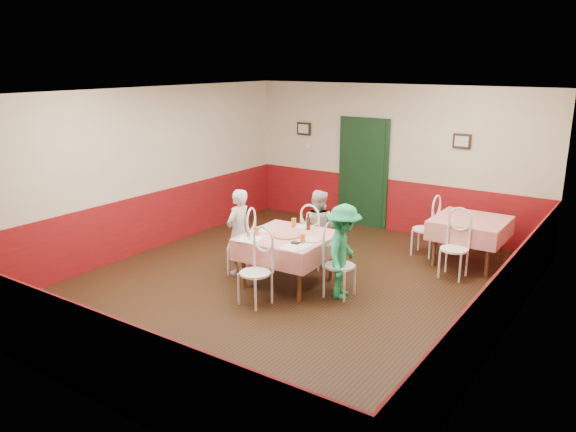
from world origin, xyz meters
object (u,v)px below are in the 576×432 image
Objects in this scene: chair_far at (316,240)px; diner_left at (238,232)px; pizza at (287,235)px; wallet at (295,243)px; main_table at (288,260)px; glass_a at (256,231)px; glass_b at (303,239)px; chair_second_b at (454,249)px; diner_right at (343,252)px; second_table at (469,241)px; glass_c at (294,223)px; chair_right at (340,266)px; chair_near at (255,273)px; beer_bottle at (308,222)px; chair_left at (241,246)px; chair_second_a at (425,229)px; diner_far at (318,228)px.

diner_left is at bearing 49.19° from chair_far.
pizza is 3.84× the size of wallet.
main_table is 9.64× the size of glass_a.
main_table is 0.62m from glass_b.
diner_right is (-1.04, -1.60, 0.22)m from chair_second_b.
second_table is 2.93m from glass_c.
chair_right is 1.20m from chair_near.
beer_bottle is at bearing 0.22° from glass_c.
chair_right and chair_near have the same top height.
chair_left and chair_far have the same top height.
chair_near is (-0.81, -0.89, 0.00)m from chair_right.
diner_right is (1.75, 0.08, 0.22)m from chair_left.
chair_second_a is at bearing -23.73° from diner_right.
chair_far is 1.23m from glass_a.
glass_a is 0.94× the size of glass_c.
diner_far reaches higher than chair_near.
chair_second_b reaches higher than second_table.
diner_left reaches higher than beer_bottle.
beer_bottle reaches higher than chair_second_a.
chair_far is at bearing 120.28° from chair_left.
chair_left is 1.00× the size of chair_far.
diner_left reaches higher than diner_far.
pizza is 0.32× the size of diner_right.
chair_left is at bearing 172.98° from glass_b.
diner_far is 1.27m from diner_right.
diner_far is (-1.23, -1.49, 0.18)m from chair_second_a.
wallet is at bearing 0.14° from glass_a.
chair_right is 3.96× the size of beer_bottle.
glass_a is (-0.38, -0.23, 0.05)m from pizza.
beer_bottle is 0.70m from wallet.
diner_left is at bearing -156.25° from beer_bottle.
glass_a is at bearing 46.86° from chair_left.
glass_c is (-0.17, 0.44, 0.05)m from pizza.
glass_c is 1.13m from diner_right.
main_table is at bearing 75.98° from diner_right.
glass_b reaches higher than glass_a.
chair_second_a is (1.16, 3.24, 0.00)m from chair_near.
pizza is (-1.19, -2.43, 0.32)m from chair_second_a.
chair_left is at bearing 144.15° from chair_near.
beer_bottle is (0.26, 0.00, 0.05)m from glass_c.
wallet is at bearing -130.59° from chair_second_b.
diner_left is 1.80m from diner_right.
main_table is 0.95m from diner_left.
chair_second_b is 8.18× the size of wallet.
glass_c is at bearing 122.71° from wallet.
chair_second_b is at bearing -155.04° from chair_far.
diner_right reaches higher than chair_right.
glass_a is at bearing 76.54° from chair_far.
chair_far is 8.18× the size of wallet.
chair_far reaches higher than pizza.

